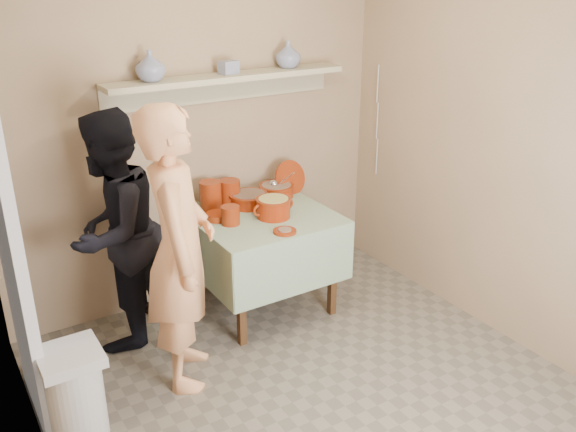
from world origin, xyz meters
TOP-DOWN VIEW (x-y plane):
  - ground at (0.00, 0.00)m, footprint 3.50×3.50m
  - tile_panel at (-1.46, 0.95)m, footprint 0.06×0.70m
  - plate_stack_a at (-0.02, 1.55)m, footprint 0.16×0.16m
  - plate_stack_b at (0.15, 1.57)m, footprint 0.16×0.16m
  - bowl_stack at (-0.02, 1.23)m, footprint 0.13×0.13m
  - empty_bowl at (-0.07, 1.35)m, footprint 0.16×0.16m
  - propped_lid at (0.67, 1.55)m, footprint 0.29×0.14m
  - vase_right at (0.70, 1.64)m, footprint 0.21×0.21m
  - vase_left at (-0.37, 1.63)m, footprint 0.27×0.27m
  - ceramic_box at (0.20, 1.62)m, footprint 0.14×0.12m
  - person_cook at (-0.58, 0.79)m, footprint 0.65×0.76m
  - person_helper at (-0.79, 1.41)m, footprint 1.00×0.99m
  - room_shell at (0.00, 0.00)m, footprint 3.04×3.54m
  - serving_table at (0.25, 1.28)m, footprint 0.97×0.97m
  - cazuela_meat_a at (0.25, 1.47)m, footprint 0.30×0.30m
  - cazuela_meat_b at (0.53, 1.53)m, footprint 0.28×0.28m
  - ladle at (0.51, 1.52)m, footprint 0.08×0.26m
  - cazuela_rice at (0.29, 1.18)m, footprint 0.33×0.25m
  - front_plate at (0.22, 0.90)m, footprint 0.16×0.16m
  - wall_shelf at (0.20, 1.65)m, footprint 1.80×0.25m
  - trash_bin at (-1.31, 0.58)m, footprint 0.32×0.32m
  - electrical_cord at (1.47, 1.48)m, footprint 0.01×0.05m

SIDE VIEW (x-z plane):
  - ground at x=0.00m, z-range 0.00..0.00m
  - trash_bin at x=-1.31m, z-range 0.00..0.56m
  - serving_table at x=0.25m, z-range 0.26..1.02m
  - front_plate at x=0.22m, z-range 0.76..0.78m
  - empty_bowl at x=-0.07m, z-range 0.76..0.81m
  - person_helper at x=-0.79m, z-range 0.00..1.62m
  - cazuela_meat_a at x=0.25m, z-range 0.77..0.87m
  - cazuela_meat_b at x=0.53m, z-range 0.77..0.87m
  - bowl_stack at x=-0.02m, z-range 0.76..0.89m
  - cazuela_rice at x=0.29m, z-range 0.77..0.92m
  - plate_stack_b at x=0.15m, z-range 0.76..0.95m
  - plate_stack_a at x=-0.02m, z-range 0.76..0.98m
  - ladle at x=0.51m, z-range 0.78..0.97m
  - person_cook at x=-0.58m, z-range 0.00..1.75m
  - propped_lid at x=0.67m, z-range 0.75..1.02m
  - tile_panel at x=-1.46m, z-range 0.00..2.00m
  - electrical_cord at x=1.47m, z-range 0.80..1.70m
  - room_shell at x=0.00m, z-range 0.30..2.92m
  - wall_shelf at x=0.20m, z-range 1.57..1.78m
  - ceramic_box at x=0.20m, z-range 1.72..1.81m
  - vase_right at x=0.70m, z-range 1.72..1.92m
  - vase_left at x=-0.37m, z-range 1.72..1.92m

